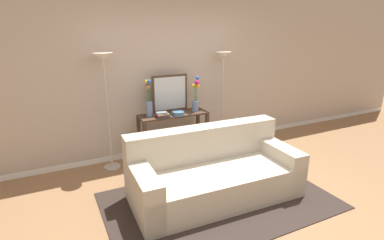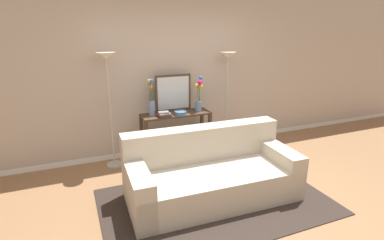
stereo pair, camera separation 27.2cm
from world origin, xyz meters
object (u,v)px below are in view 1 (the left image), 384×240
Objects in this scene: book_row_under_console at (156,158)px; floor_lamp_left at (105,80)px; console_table at (173,128)px; floor_lamp_right at (223,73)px; couch at (214,174)px; fruit_bowl at (178,113)px; vase_short_flowers at (196,98)px; vase_tall_flowers at (149,101)px; book_stack at (162,115)px; wall_mirror at (170,93)px.

floor_lamp_left is at bearing 173.10° from book_row_under_console.
book_row_under_console is (-0.32, -0.00, -0.48)m from console_table.
floor_lamp_right is 1.84m from book_row_under_console.
book_row_under_console is (-0.32, 1.34, -0.25)m from couch.
floor_lamp_right reaches higher than fruit_bowl.
fruit_bowl is (0.03, 1.21, 0.51)m from couch.
couch is 1.55m from vase_short_flowers.
fruit_bowl is (-0.95, -0.21, -0.55)m from floor_lamp_right.
floor_lamp_left reaches higher than book_row_under_console.
vase_short_flowers is at bearing -3.44° from vase_tall_flowers.
vase_tall_flowers is 0.31m from book_stack.
fruit_bowl is 0.92× the size of book_stack.
vase_tall_flowers is 0.98m from book_row_under_console.
floor_lamp_left is at bearing 165.46° from book_stack.
vase_short_flowers is (0.38, -0.18, -0.08)m from wall_mirror.
console_table is 0.31m from fruit_bowl.
console_table is 1.35m from floor_lamp_left.
book_stack is (-0.25, -0.28, -0.27)m from wall_mirror.
vase_short_flowers is 2.73× the size of book_stack.
floor_lamp_right is 1.42m from vase_tall_flowers.
book_stack is (-1.22, -0.21, -0.54)m from floor_lamp_right.
book_row_under_console is at bearing 103.48° from couch.
console_table is at bearing 177.45° from vase_short_flowers.
console_table is 0.64m from vase_tall_flowers.
wall_mirror is 2.85× the size of book_stack.
fruit_bowl is at bearing -19.51° from vase_tall_flowers.
fruit_bowl is at bearing -167.56° from floor_lamp_right.
wall_mirror is 0.39m from fruit_bowl.
fruit_bowl is at bearing -86.52° from wall_mirror.
couch is 2.02m from floor_lamp_right.
floor_lamp_right reaches higher than book_row_under_console.
floor_lamp_left is 3.04× the size of vase_short_flowers.
wall_mirror is (0.02, 0.16, 0.55)m from console_table.
vase_tall_flowers reaches higher than console_table.
wall_mirror is 0.44m from vase_tall_flowers.
console_table is at bearing 27.12° from book_stack.
couch is 1.69m from wall_mirror.
wall_mirror is at bearing 175.53° from floor_lamp_right.
fruit_bowl is at bearing 88.37° from couch.
book_stack is at bearing -131.92° from wall_mirror.
floor_lamp_left reaches higher than console_table.
vase_tall_flowers reaches higher than fruit_bowl.
fruit_bowl is 0.85m from book_row_under_console.
wall_mirror is at bearing 48.08° from book_stack.
vase_short_flowers is (1.43, -0.10, -0.40)m from floor_lamp_left.
floor_lamp_left is at bearing 125.89° from couch.
floor_lamp_left reaches higher than book_stack.
book_row_under_console is at bearing 125.27° from book_stack.
vase_tall_flowers is (-0.40, 0.03, 0.49)m from console_table.
floor_lamp_left is 1.10m from wall_mirror.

